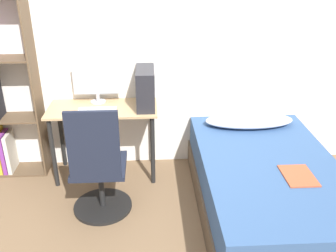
{
  "coord_description": "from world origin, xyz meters",
  "views": [
    {
      "loc": [
        0.06,
        -2.37,
        2.16
      ],
      "look_at": [
        0.22,
        0.62,
        0.75
      ],
      "focal_mm": 40.0,
      "sensor_mm": 36.0,
      "label": 1
    }
  ],
  "objects_px": {
    "bed": "(267,188)",
    "monitor": "(97,81)",
    "keyboard": "(97,111)",
    "pc_tower": "(145,88)",
    "office_chair": "(99,174)"
  },
  "relations": [
    {
      "from": "monitor",
      "to": "pc_tower",
      "type": "distance_m",
      "value": 0.51
    },
    {
      "from": "pc_tower",
      "to": "bed",
      "type": "bearing_deg",
      "value": -35.95
    },
    {
      "from": "keyboard",
      "to": "monitor",
      "type": "bearing_deg",
      "value": 94.38
    },
    {
      "from": "bed",
      "to": "monitor",
      "type": "bearing_deg",
      "value": 149.65
    },
    {
      "from": "bed",
      "to": "monitor",
      "type": "xyz_separation_m",
      "value": [
        -1.54,
        0.9,
        0.71
      ]
    },
    {
      "from": "bed",
      "to": "monitor",
      "type": "relative_size",
      "value": 4.27
    },
    {
      "from": "monitor",
      "to": "pc_tower",
      "type": "height_order",
      "value": "monitor"
    },
    {
      "from": "monitor",
      "to": "office_chair",
      "type": "bearing_deg",
      "value": -85.16
    },
    {
      "from": "monitor",
      "to": "keyboard",
      "type": "xyz_separation_m",
      "value": [
        0.02,
        -0.25,
        -0.21
      ]
    },
    {
      "from": "keyboard",
      "to": "pc_tower",
      "type": "bearing_deg",
      "value": 13.97
    },
    {
      "from": "office_chair",
      "to": "pc_tower",
      "type": "bearing_deg",
      "value": 58.42
    },
    {
      "from": "monitor",
      "to": "keyboard",
      "type": "height_order",
      "value": "monitor"
    },
    {
      "from": "office_chair",
      "to": "keyboard",
      "type": "relative_size",
      "value": 2.9
    },
    {
      "from": "bed",
      "to": "keyboard",
      "type": "height_order",
      "value": "keyboard"
    },
    {
      "from": "office_chair",
      "to": "bed",
      "type": "relative_size",
      "value": 0.53
    }
  ]
}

